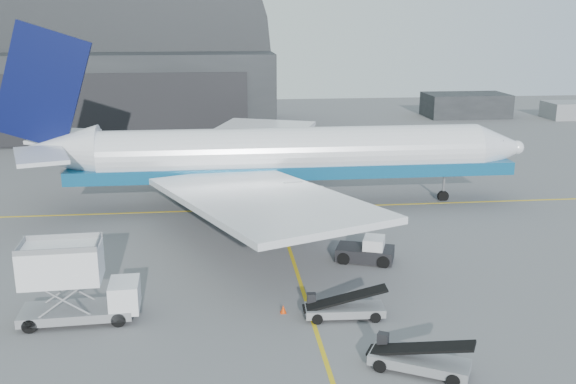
{
  "coord_description": "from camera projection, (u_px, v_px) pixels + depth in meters",
  "views": [
    {
      "loc": [
        -5.09,
        -35.57,
        16.79
      ],
      "look_at": [
        -0.13,
        9.14,
        4.5
      ],
      "focal_mm": 40.0,
      "sensor_mm": 36.0,
      "label": 1
    }
  ],
  "objects": [
    {
      "name": "ground",
      "position": [
        307.0,
        302.0,
        39.06
      ],
      "size": [
        200.0,
        200.0,
        0.0
      ],
      "primitive_type": "plane",
      "color": "#565659",
      "rests_on": "ground"
    },
    {
      "name": "taxi_lines",
      "position": [
        285.0,
        235.0,
        51.21
      ],
      "size": [
        80.0,
        42.12,
        0.02
      ],
      "color": "gold",
      "rests_on": "ground"
    },
    {
      "name": "hangar",
      "position": [
        103.0,
        67.0,
        96.48
      ],
      "size": [
        50.0,
        28.3,
        28.0
      ],
      "color": "black",
      "rests_on": "ground"
    },
    {
      "name": "distant_bldg_a",
      "position": [
        465.0,
        116.0,
        112.14
      ],
      "size": [
        14.0,
        8.0,
        4.0
      ],
      "primitive_type": "cube",
      "color": "black",
      "rests_on": "ground"
    },
    {
      "name": "distant_bldg_b",
      "position": [
        569.0,
        118.0,
        110.11
      ],
      "size": [
        8.0,
        6.0,
        2.8
      ],
      "primitive_type": "cube",
      "color": "gray",
      "rests_on": "ground"
    },
    {
      "name": "airliner",
      "position": [
        272.0,
        156.0,
        57.83
      ],
      "size": [
        47.65,
        46.21,
        16.72
      ],
      "color": "white",
      "rests_on": "ground"
    },
    {
      "name": "catering_truck",
      "position": [
        74.0,
        283.0,
        36.09
      ],
      "size": [
        6.73,
        2.81,
        4.55
      ],
      "rotation": [
        0.0,
        0.0,
        0.05
      ],
      "color": "gray",
      "rests_on": "ground"
    },
    {
      "name": "pushback_tug",
      "position": [
        367.0,
        251.0,
        45.57
      ],
      "size": [
        4.49,
        3.46,
        1.84
      ],
      "rotation": [
        0.0,
        0.0,
        -0.35
      ],
      "color": "black",
      "rests_on": "ground"
    },
    {
      "name": "belt_loader_a",
      "position": [
        344.0,
        308.0,
        36.97
      ],
      "size": [
        4.9,
        1.89,
        1.85
      ],
      "rotation": [
        0.0,
        0.0,
        -0.05
      ],
      "color": "gray",
      "rests_on": "ground"
    },
    {
      "name": "belt_loader_b",
      "position": [
        418.0,
        360.0,
        31.35
      ],
      "size": [
        5.04,
        3.73,
        1.96
      ],
      "rotation": [
        0.0,
        0.0,
        -0.49
      ],
      "color": "gray",
      "rests_on": "ground"
    },
    {
      "name": "traffic_cone",
      "position": [
        283.0,
        309.0,
        37.61
      ],
      "size": [
        0.34,
        0.34,
        0.5
      ],
      "color": "#DA3A06",
      "rests_on": "ground"
    }
  ]
}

